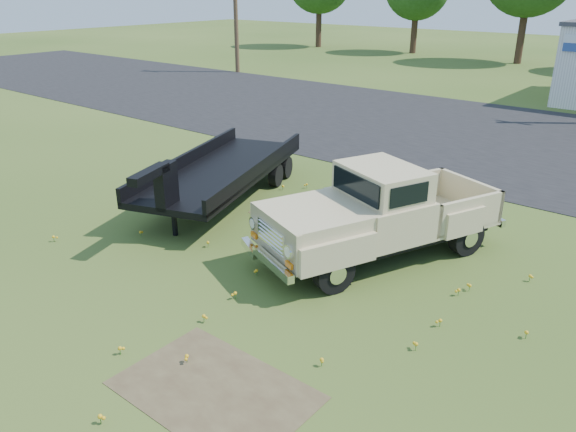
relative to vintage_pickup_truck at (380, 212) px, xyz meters
name	(u,v)px	position (x,y,z in m)	size (l,w,h in m)	color
ground	(269,285)	(-1.03, -2.67, -1.07)	(140.00, 140.00, 0.00)	#324F19
asphalt_lot	(514,141)	(-1.03, 12.33, -1.07)	(90.00, 14.00, 0.02)	black
dirt_patch_a	(215,390)	(0.47, -5.67, -1.07)	(3.00, 2.00, 0.01)	#493A27
dirt_patch_b	(297,214)	(-3.03, 0.83, -1.07)	(2.20, 1.60, 0.01)	#493A27
utility_pole_west	(235,4)	(-23.03, 19.33, 3.53)	(1.60, 0.30, 9.00)	#4F3E25
vintage_pickup_truck	(380,212)	(0.00, 0.00, 0.00)	(2.30, 5.92, 2.15)	tan
flatbed_trailer	(222,166)	(-5.43, 0.39, -0.08)	(2.43, 7.29, 1.99)	black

